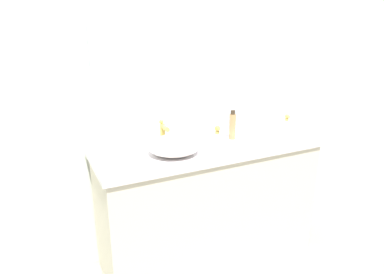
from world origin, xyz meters
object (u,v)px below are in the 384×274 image
object	(u,v)px
sink_basin	(174,145)
lotion_bottle	(232,126)
tissue_box	(252,123)
candle_jar	(116,156)
perfume_bottle	(286,126)
soap_dispenser	(217,139)

from	to	relation	value
sink_basin	lotion_bottle	bearing A→B (deg)	11.61
tissue_box	candle_jar	bearing A→B (deg)	-174.11
perfume_bottle	tissue_box	xyz separation A→B (m)	(-0.20, 0.15, 0.01)
sink_basin	candle_jar	xyz separation A→B (m)	(-0.34, 0.06, -0.03)
sink_basin	tissue_box	bearing A→B (deg)	13.83
soap_dispenser	perfume_bottle	world-z (taller)	perfume_bottle
sink_basin	perfume_bottle	size ratio (longest dim) A/B	2.18
soap_dispenser	candle_jar	bearing A→B (deg)	173.41
perfume_bottle	tissue_box	world-z (taller)	tissue_box
sink_basin	perfume_bottle	distance (m)	0.89
soap_dispenser	lotion_bottle	world-z (taller)	lotion_bottle
perfume_bottle	candle_jar	xyz separation A→B (m)	(-1.23, 0.04, -0.04)
tissue_box	candle_jar	size ratio (longest dim) A/B	2.78
sink_basin	tissue_box	xyz separation A→B (m)	(0.69, 0.17, 0.01)
sink_basin	tissue_box	distance (m)	0.71
soap_dispenser	perfume_bottle	distance (m)	0.59
lotion_bottle	candle_jar	size ratio (longest dim) A/B	3.52
lotion_bottle	perfume_bottle	size ratio (longest dim) A/B	1.38
lotion_bottle	tissue_box	bearing A→B (deg)	18.66
soap_dispenser	lotion_bottle	distance (m)	0.22
soap_dispenser	perfume_bottle	xyz separation A→B (m)	(0.59, 0.03, 0.00)
tissue_box	sink_basin	bearing A→B (deg)	-166.17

